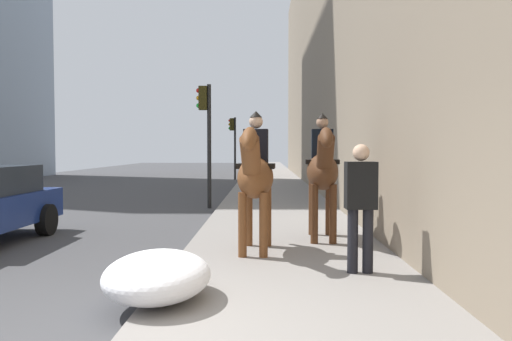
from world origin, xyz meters
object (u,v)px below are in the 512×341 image
(pedestrian_greeting, at_px, (361,199))
(traffic_light_far_curb, at_px, (233,138))
(mounted_horse_near, at_px, (255,175))
(mounted_horse_far, at_px, (322,170))
(traffic_light_near_curb, at_px, (206,125))

(pedestrian_greeting, xyz_separation_m, traffic_light_far_curb, (22.15, 3.02, 1.32))
(mounted_horse_near, bearing_deg, pedestrian_greeting, 51.38)
(pedestrian_greeting, bearing_deg, mounted_horse_far, 4.32)
(mounted_horse_near, xyz_separation_m, traffic_light_far_curb, (20.84, 1.61, 1.06))
(traffic_light_far_curb, bearing_deg, mounted_horse_far, -171.92)
(pedestrian_greeting, bearing_deg, traffic_light_far_curb, 6.92)
(mounted_horse_near, height_order, traffic_light_near_curb, traffic_light_near_curb)
(mounted_horse_far, xyz_separation_m, traffic_light_far_curb, (19.73, 2.80, 1.02))
(mounted_horse_near, distance_m, traffic_light_near_curb, 7.16)
(traffic_light_near_curb, bearing_deg, traffic_light_far_curb, 0.17)
(traffic_light_far_curb, bearing_deg, pedestrian_greeting, -172.23)
(mounted_horse_far, xyz_separation_m, traffic_light_near_curb, (5.79, 2.76, 1.07))
(pedestrian_greeting, height_order, traffic_light_near_curb, traffic_light_near_curb)
(mounted_horse_near, bearing_deg, mounted_horse_far, 137.34)
(traffic_light_far_curb, bearing_deg, mounted_horse_near, -175.58)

